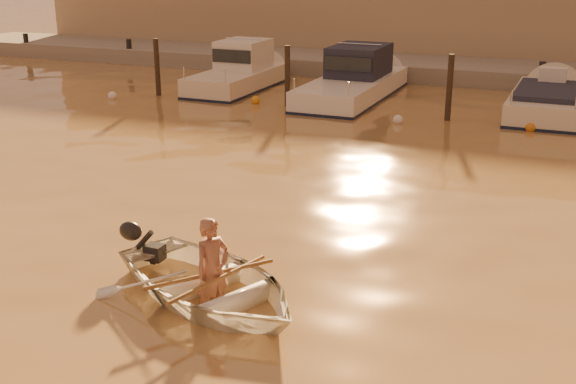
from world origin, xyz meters
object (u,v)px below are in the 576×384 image
at_px(dinghy, 209,284).
at_px(moored_boat_3, 547,106).
at_px(person, 213,270).
at_px(moored_boat_1, 238,72).
at_px(moored_boat_2, 353,80).
at_px(waterfront_building, 512,9).

bearing_deg(dinghy, moored_boat_3, 11.31).
height_order(person, moored_boat_3, person).
height_order(dinghy, moored_boat_3, moored_boat_3).
distance_m(moored_boat_1, moored_boat_3, 10.96).
xyz_separation_m(person, moored_boat_2, (-2.91, 15.54, 0.12)).
bearing_deg(moored_boat_3, moored_boat_2, 180.00).
height_order(moored_boat_2, waterfront_building, waterfront_building).
distance_m(moored_boat_1, waterfront_building, 13.97).
distance_m(dinghy, waterfront_building, 26.61).
relative_size(moored_boat_1, moored_boat_3, 0.98).
distance_m(person, moored_boat_2, 15.81).
bearing_deg(person, moored_boat_3, 11.66).
bearing_deg(person, waterfront_building, 22.35).
bearing_deg(moored_boat_2, person, -79.40).
xyz_separation_m(moored_boat_2, waterfront_building, (3.95, 11.00, 1.77)).
bearing_deg(waterfront_building, moored_boat_3, -77.05).
relative_size(dinghy, waterfront_building, 0.08).
bearing_deg(moored_boat_2, waterfront_building, 70.25).
bearing_deg(dinghy, person, -90.00).
distance_m(moored_boat_2, moored_boat_3, 6.49).
distance_m(dinghy, moored_boat_3, 15.93).
distance_m(person, waterfront_building, 26.63).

